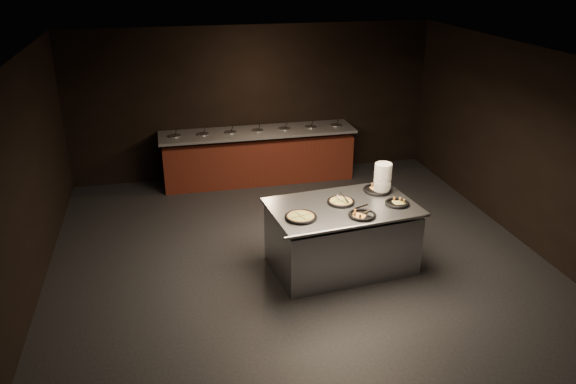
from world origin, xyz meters
name	(u,v)px	position (x,y,z in m)	size (l,w,h in m)	color
room	(306,176)	(0.00, 0.00, 1.45)	(7.02, 8.02, 2.92)	black
salad_bar	(258,159)	(0.00, 3.56, 0.44)	(3.70, 0.83, 1.18)	#551D14
serving_counter	(341,238)	(0.54, 0.07, 0.45)	(2.09, 1.47, 0.95)	#B3B6BA
plate_stack	(383,177)	(1.26, 0.44, 1.15)	(0.25, 0.25, 0.41)	silver
pan_veggie_whole	(301,217)	(-0.11, -0.18, 0.96)	(0.42, 0.42, 0.04)	black
pan_cheese_whole	(341,202)	(0.55, 0.16, 0.96)	(0.38, 0.38, 0.04)	black
pan_cheese_slices_a	(377,190)	(1.19, 0.44, 0.96)	(0.41, 0.41, 0.04)	black
pan_cheese_slices_b	(362,215)	(0.69, -0.30, 0.96)	(0.36, 0.36, 0.04)	black
pan_veggie_slices	(397,203)	(1.28, -0.06, 0.96)	(0.33, 0.33, 0.04)	black
server_left	(341,198)	(0.55, 0.17, 1.02)	(0.21, 0.30, 0.16)	#B3B6BA
server_right	(364,209)	(0.73, -0.25, 1.02)	(0.26, 0.27, 0.16)	#B3B6BA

